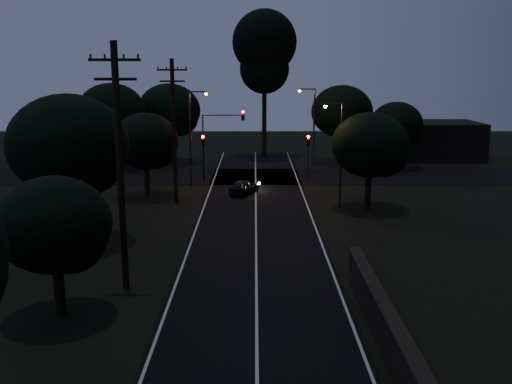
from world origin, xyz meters
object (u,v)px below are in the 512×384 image
object	(u,v)px
signal_right	(308,149)
car	(244,187)
utility_pole_mid	(120,164)
streetlight_b	(312,124)
streetlight_a	(192,131)
streetlight_c	(339,148)
utility_pole_far	(174,129)
signal_left	(203,149)
tall_pine	(265,51)
signal_mast	(222,132)

from	to	relation	value
signal_right	car	bearing A→B (deg)	-136.18
utility_pole_mid	streetlight_b	xyz separation A→B (m)	(11.31, 29.00, -1.10)
streetlight_a	streetlight_c	world-z (taller)	streetlight_a
streetlight_c	utility_pole_far	bearing A→B (deg)	170.40
signal_left	signal_right	distance (m)	9.20
tall_pine	car	world-z (taller)	tall_pine
streetlight_a	streetlight_b	xyz separation A→B (m)	(10.61, 6.00, 0.00)
signal_mast	streetlight_c	world-z (taller)	streetlight_c
signal_right	streetlight_c	world-z (taller)	streetlight_c
utility_pole_mid	signal_right	world-z (taller)	utility_pole_mid
signal_left	utility_pole_far	bearing A→B (deg)	-99.94
car	streetlight_a	bearing A→B (deg)	-12.62
tall_pine	streetlight_b	bearing A→B (deg)	-68.62
tall_pine	car	distance (m)	23.21
streetlight_a	streetlight_b	distance (m)	12.19
streetlight_b	car	size ratio (longest dim) A/B	2.32
utility_pole_far	streetlight_a	size ratio (longest dim) A/B	1.31
streetlight_a	signal_right	bearing A→B (deg)	11.34
signal_mast	streetlight_b	bearing A→B (deg)	25.99
tall_pine	signal_left	xyz separation A→B (m)	(-5.60, -15.01, -8.80)
utility_pole_mid	utility_pole_far	bearing A→B (deg)	90.00
utility_pole_mid	signal_left	size ratio (longest dim) A/B	2.68
signal_left	signal_right	world-z (taller)	same
signal_right	streetlight_b	bearing A→B (deg)	80.00
signal_right	streetlight_a	bearing A→B (deg)	-168.66
utility_pole_far	utility_pole_mid	bearing A→B (deg)	-90.00
signal_left	signal_mast	xyz separation A→B (m)	(1.69, 0.00, 1.50)
tall_pine	signal_mast	distance (m)	17.14
utility_pole_mid	signal_right	xyz separation A→B (m)	(10.60, 24.99, -2.90)
utility_pole_mid	utility_pole_far	xyz separation A→B (m)	(0.00, 17.00, -0.25)
signal_right	streetlight_a	world-z (taller)	streetlight_a
utility_pole_mid	tall_pine	size ratio (longest dim) A/B	0.68
signal_right	streetlight_c	xyz separation A→B (m)	(1.23, -9.99, 1.51)
signal_left	streetlight_c	bearing A→B (deg)	-43.76
signal_mast	tall_pine	bearing A→B (deg)	75.38
tall_pine	utility_pole_far	bearing A→B (deg)	-106.93
streetlight_a	car	xyz separation A→B (m)	(4.38, -3.32, -4.05)
utility_pole_far	signal_mast	xyz separation A→B (m)	(3.09, 7.99, -1.15)
tall_pine	streetlight_b	distance (m)	13.73
streetlight_c	car	xyz separation A→B (m)	(-6.76, 4.68, -3.76)
utility_pole_mid	signal_right	distance (m)	27.30
utility_pole_far	car	size ratio (longest dim) A/B	3.05
streetlight_a	car	size ratio (longest dim) A/B	2.32
streetlight_a	streetlight_c	xyz separation A→B (m)	(11.14, -8.00, -0.29)
tall_pine	streetlight_a	bearing A→B (deg)	-110.36
car	utility_pole_mid	bearing A→B (deg)	100.12
signal_left	signal_mast	bearing A→B (deg)	0.13
utility_pole_mid	signal_right	bearing A→B (deg)	67.01
streetlight_c	streetlight_b	bearing A→B (deg)	92.14
signal_mast	streetlight_b	xyz separation A→B (m)	(8.22, 4.01, 0.30)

